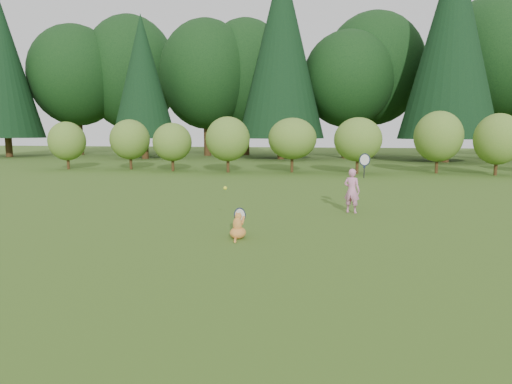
# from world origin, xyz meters

# --- Properties ---
(ground) EXTENTS (100.00, 100.00, 0.00)m
(ground) POSITION_xyz_m (0.00, 0.00, 0.00)
(ground) COLOR #365919
(ground) RESTS_ON ground
(shrub_row) EXTENTS (28.00, 3.00, 2.80)m
(shrub_row) POSITION_xyz_m (0.00, 13.00, 1.40)
(shrub_row) COLOR #467825
(shrub_row) RESTS_ON ground
(woodland_backdrop) EXTENTS (48.00, 10.00, 15.00)m
(woodland_backdrop) POSITION_xyz_m (0.00, 23.00, 7.50)
(woodland_backdrop) COLOR black
(woodland_backdrop) RESTS_ON ground
(child) EXTENTS (0.61, 0.38, 1.56)m
(child) POSITION_xyz_m (2.13, 2.70, 0.55)
(child) COLOR pink
(child) RESTS_ON ground
(cat) EXTENTS (0.41, 0.67, 0.65)m
(cat) POSITION_xyz_m (0.06, -0.18, 0.24)
(cat) COLOR #C06824
(cat) RESTS_ON ground
(tennis_ball) EXTENTS (0.07, 0.07, 0.07)m
(tennis_ball) POSITION_xyz_m (-0.53, 1.18, 0.71)
(tennis_ball) COLOR yellow
(tennis_ball) RESTS_ON ground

